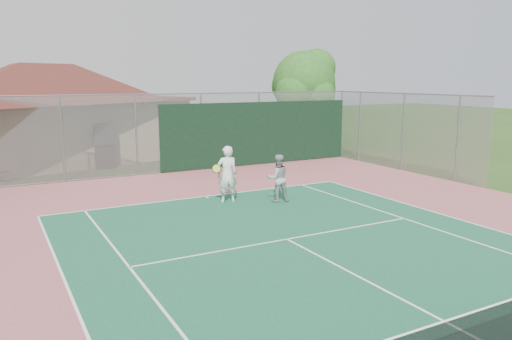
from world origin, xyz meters
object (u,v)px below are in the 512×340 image
Objects in this scene: player_grey_back at (278,179)px; tree at (306,85)px; player_white_front at (227,175)px; clubhouse at (45,103)px.

tree is at bearing -117.91° from player_grey_back.
tree is 3.03× the size of player_white_front.
player_grey_back is at bearing -83.13° from clubhouse.
clubhouse is 2.65× the size of tree.
clubhouse reaches higher than player_grey_back.
tree is (13.35, -3.81, 0.89)m from clubhouse.
tree reaches higher than player_grey_back.
player_white_front is 1.19× the size of player_grey_back.
player_grey_back is (1.55, -0.73, -0.16)m from player_white_front.
player_white_front reaches higher than player_grey_back.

